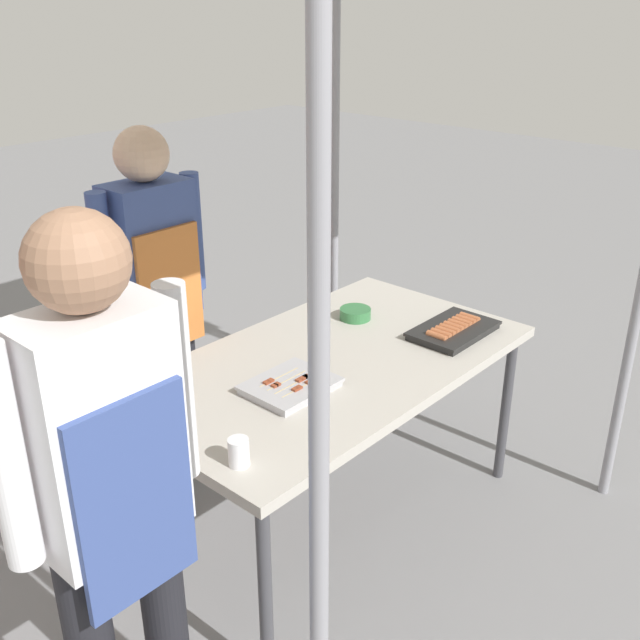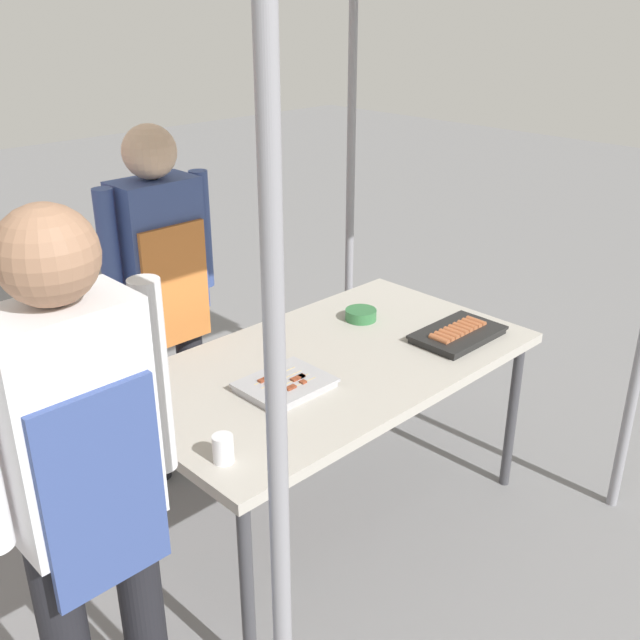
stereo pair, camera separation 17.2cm
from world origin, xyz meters
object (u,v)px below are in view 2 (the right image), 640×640
at_px(condiment_bowl, 361,315).
at_px(tray_meat_skewers, 285,385).
at_px(vendor_woman, 162,281).
at_px(drink_cup_near_edge, 223,449).
at_px(stall_table, 329,372).
at_px(tray_grilled_sausages, 458,334).
at_px(customer_nearby, 83,474).

bearing_deg(condiment_bowl, tray_meat_skewers, -160.38).
bearing_deg(vendor_woman, condiment_bowl, 136.71).
bearing_deg(drink_cup_near_edge, condiment_bowl, 21.88).
distance_m(stall_table, tray_grilled_sausages, 0.57).
distance_m(tray_meat_skewers, customer_nearby, 0.96).
distance_m(stall_table, condiment_bowl, 0.41).
bearing_deg(tray_meat_skewers, vendor_woman, 87.97).
distance_m(tray_meat_skewers, vendor_woman, 0.82).
distance_m(tray_grilled_sausages, customer_nearby, 1.69).
xyz_separation_m(tray_meat_skewers, drink_cup_near_edge, (-0.43, -0.20, 0.03)).
bearing_deg(drink_cup_near_edge, vendor_woman, 65.66).
height_order(tray_meat_skewers, drink_cup_near_edge, drink_cup_near_edge).
xyz_separation_m(tray_meat_skewers, vendor_woman, (0.03, 0.80, 0.17)).
xyz_separation_m(stall_table, customer_nearby, (-1.17, -0.33, 0.28)).
distance_m(tray_grilled_sausages, tray_meat_skewers, 0.81).
bearing_deg(customer_nearby, stall_table, 15.71).
relative_size(tray_grilled_sausages, vendor_woman, 0.24).
relative_size(vendor_woman, customer_nearby, 0.96).
height_order(tray_grilled_sausages, condiment_bowl, tray_grilled_sausages).
bearing_deg(customer_nearby, condiment_bowl, 18.11).
xyz_separation_m(tray_grilled_sausages, tray_meat_skewers, (-0.79, 0.17, -0.00)).
height_order(stall_table, tray_grilled_sausages, tray_grilled_sausages).
xyz_separation_m(tray_meat_skewers, condiment_bowl, (0.64, 0.23, 0.01)).
bearing_deg(stall_table, drink_cup_near_edge, -159.99).
bearing_deg(tray_meat_skewers, customer_nearby, -162.98).
xyz_separation_m(stall_table, tray_grilled_sausages, (0.51, -0.23, 0.07)).
relative_size(tray_grilled_sausages, condiment_bowl, 2.78).
bearing_deg(tray_meat_skewers, stall_table, 11.37).
bearing_deg(customer_nearby, tray_meat_skewers, 17.02).
height_order(tray_grilled_sausages, vendor_woman, vendor_woman).
relative_size(tray_grilled_sausages, tray_meat_skewers, 1.22).
height_order(drink_cup_near_edge, customer_nearby, customer_nearby).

